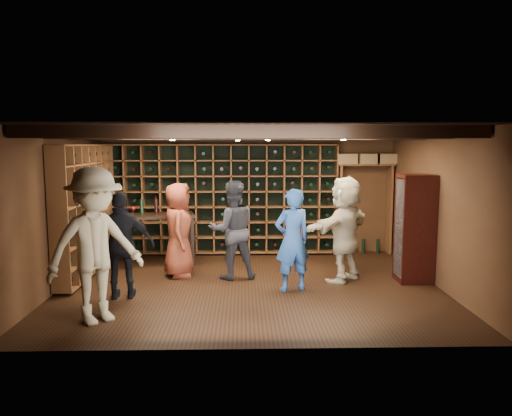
{
  "coord_description": "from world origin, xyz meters",
  "views": [
    {
      "loc": [
        -0.11,
        -7.81,
        2.27
      ],
      "look_at": [
        0.1,
        0.2,
        1.24
      ],
      "focal_mm": 35.0,
      "sensor_mm": 36.0,
      "label": 1
    }
  ],
  "objects_px": {
    "guest_woman_black": "(122,245)",
    "guest_beige": "(345,229)",
    "man_blue_shirt": "(292,240)",
    "tasting_table": "(159,221)",
    "man_grey_suit": "(232,230)",
    "guest_khaki": "(95,246)",
    "display_cabinet": "(415,230)",
    "guest_red_floral": "(178,230)"
  },
  "relations": [
    {
      "from": "man_grey_suit",
      "to": "guest_khaki",
      "type": "distance_m",
      "value": 2.66
    },
    {
      "from": "display_cabinet",
      "to": "guest_red_floral",
      "type": "relative_size",
      "value": 1.09
    },
    {
      "from": "guest_woman_black",
      "to": "tasting_table",
      "type": "height_order",
      "value": "guest_woman_black"
    },
    {
      "from": "display_cabinet",
      "to": "man_blue_shirt",
      "type": "xyz_separation_m",
      "value": [
        -2.06,
        -0.45,
        -0.06
      ]
    },
    {
      "from": "display_cabinet",
      "to": "guest_woman_black",
      "type": "xyz_separation_m",
      "value": [
        -4.6,
        -0.79,
        -0.06
      ]
    },
    {
      "from": "man_blue_shirt",
      "to": "guest_beige",
      "type": "relative_size",
      "value": 0.91
    },
    {
      "from": "guest_red_floral",
      "to": "guest_woman_black",
      "type": "relative_size",
      "value": 1.02
    },
    {
      "from": "display_cabinet",
      "to": "guest_woman_black",
      "type": "distance_m",
      "value": 4.66
    },
    {
      "from": "guest_woman_black",
      "to": "guest_khaki",
      "type": "bearing_deg",
      "value": 78.6
    },
    {
      "from": "guest_khaki",
      "to": "man_blue_shirt",
      "type": "bearing_deg",
      "value": -15.11
    },
    {
      "from": "guest_beige",
      "to": "guest_khaki",
      "type": "bearing_deg",
      "value": -19.16
    },
    {
      "from": "guest_woman_black",
      "to": "guest_khaki",
      "type": "xyz_separation_m",
      "value": [
        -0.1,
        -0.99,
        0.2
      ]
    },
    {
      "from": "man_grey_suit",
      "to": "guest_beige",
      "type": "xyz_separation_m",
      "value": [
        1.86,
        -0.18,
        0.04
      ]
    },
    {
      "from": "guest_red_floral",
      "to": "man_grey_suit",
      "type": "bearing_deg",
      "value": -105.55
    },
    {
      "from": "display_cabinet",
      "to": "guest_woman_black",
      "type": "bearing_deg",
      "value": -170.29
    },
    {
      "from": "man_blue_shirt",
      "to": "tasting_table",
      "type": "relative_size",
      "value": 1.15
    },
    {
      "from": "man_blue_shirt",
      "to": "guest_red_floral",
      "type": "relative_size",
      "value": 0.99
    },
    {
      "from": "man_grey_suit",
      "to": "guest_red_floral",
      "type": "height_order",
      "value": "man_grey_suit"
    },
    {
      "from": "display_cabinet",
      "to": "man_grey_suit",
      "type": "xyz_separation_m",
      "value": [
        -3.0,
        0.27,
        -0.02
      ]
    },
    {
      "from": "man_grey_suit",
      "to": "guest_red_floral",
      "type": "relative_size",
      "value": 1.03
    },
    {
      "from": "display_cabinet",
      "to": "guest_beige",
      "type": "height_order",
      "value": "display_cabinet"
    },
    {
      "from": "guest_woman_black",
      "to": "guest_beige",
      "type": "distance_m",
      "value": 3.57
    },
    {
      "from": "guest_red_floral",
      "to": "guest_woman_black",
      "type": "distance_m",
      "value": 1.4
    },
    {
      "from": "man_blue_shirt",
      "to": "man_grey_suit",
      "type": "distance_m",
      "value": 1.18
    },
    {
      "from": "guest_woman_black",
      "to": "guest_khaki",
      "type": "distance_m",
      "value": 1.02
    },
    {
      "from": "guest_woman_black",
      "to": "man_grey_suit",
      "type": "bearing_deg",
      "value": -152.25
    },
    {
      "from": "display_cabinet",
      "to": "tasting_table",
      "type": "bearing_deg",
      "value": 163.75
    },
    {
      "from": "guest_woman_black",
      "to": "guest_beige",
      "type": "xyz_separation_m",
      "value": [
        3.46,
        0.88,
        0.08
      ]
    },
    {
      "from": "display_cabinet",
      "to": "guest_khaki",
      "type": "height_order",
      "value": "guest_khaki"
    },
    {
      "from": "man_blue_shirt",
      "to": "tasting_table",
      "type": "height_order",
      "value": "man_blue_shirt"
    },
    {
      "from": "display_cabinet",
      "to": "guest_red_floral",
      "type": "bearing_deg",
      "value": 173.47
    },
    {
      "from": "display_cabinet",
      "to": "guest_khaki",
      "type": "distance_m",
      "value": 5.02
    },
    {
      "from": "guest_beige",
      "to": "man_blue_shirt",
      "type": "bearing_deg",
      "value": -16.74
    },
    {
      "from": "guest_beige",
      "to": "tasting_table",
      "type": "xyz_separation_m",
      "value": [
        -3.26,
        1.19,
        -0.03
      ]
    },
    {
      "from": "tasting_table",
      "to": "guest_beige",
      "type": "bearing_deg",
      "value": -32.37
    },
    {
      "from": "man_grey_suit",
      "to": "guest_woman_black",
      "type": "bearing_deg",
      "value": 21.8
    },
    {
      "from": "man_grey_suit",
      "to": "man_blue_shirt",
      "type": "bearing_deg",
      "value": 131.03
    },
    {
      "from": "man_grey_suit",
      "to": "guest_beige",
      "type": "height_order",
      "value": "guest_beige"
    },
    {
      "from": "guest_woman_black",
      "to": "guest_beige",
      "type": "height_order",
      "value": "guest_beige"
    },
    {
      "from": "man_blue_shirt",
      "to": "guest_woman_black",
      "type": "xyz_separation_m",
      "value": [
        -2.54,
        -0.34,
        -0.0
      ]
    },
    {
      "from": "man_grey_suit",
      "to": "display_cabinet",
      "type": "bearing_deg",
      "value": 163.1
    },
    {
      "from": "man_grey_suit",
      "to": "guest_khaki",
      "type": "relative_size",
      "value": 0.84
    }
  ]
}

